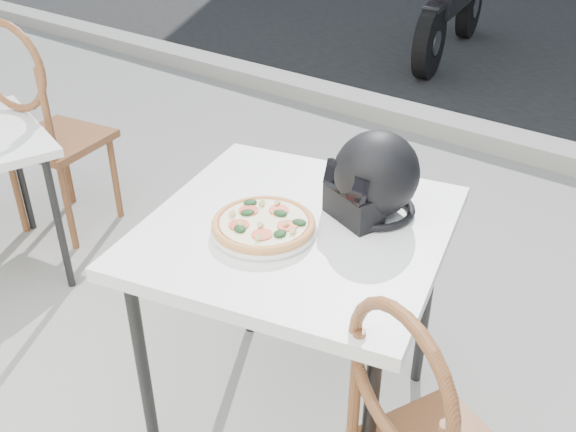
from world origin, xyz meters
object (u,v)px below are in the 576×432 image
Objects in this scene: helmet at (374,179)px; cafe_table_main at (297,245)px; motorcycle at (453,7)px; plate at (264,230)px; pizza at (264,223)px; cafe_chair_side at (40,119)px.

cafe_table_main is at bearing -106.13° from helmet.
cafe_table_main is at bearing -81.69° from motorcycle.
motorcycle is (-1.37, 4.40, -0.39)m from plate.
motorcycle reaches higher than pizza.
cafe_table_main is 3.16× the size of pizza.
motorcycle is (-1.56, 4.12, -0.50)m from helmet.
pizza is at bearing -82.63° from motorcycle.
cafe_table_main is 0.14m from plate.
pizza is 0.35m from helmet.
motorcycle reaches higher than plate.
plate is 0.36× the size of cafe_chair_side.
cafe_chair_side is at bearing 171.21° from cafe_table_main.
motorcycle is (-1.37, 4.40, -0.42)m from pizza.
cafe_chair_side is (-1.67, 0.36, -0.22)m from pizza.
pizza is at bearing -103.21° from helmet.
helmet is at bearing 56.42° from pizza.
plate reaches higher than cafe_table_main.
cafe_table_main is 0.30m from helmet.
motorcycle is at bearing 131.15° from helmet.
plate is at bearing -100.71° from pizza.
helmet reaches higher than plate.
helmet reaches higher than motorcycle.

